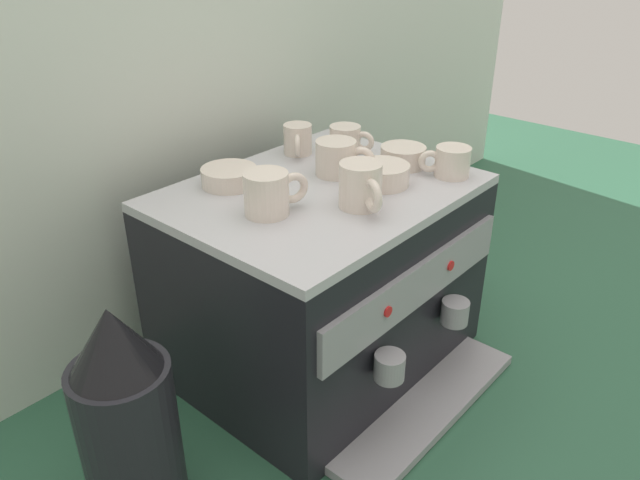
{
  "coord_description": "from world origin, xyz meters",
  "views": [
    {
      "loc": [
        -0.85,
        -0.74,
        0.89
      ],
      "look_at": [
        0.0,
        0.0,
        0.3
      ],
      "focal_mm": 34.94,
      "sensor_mm": 36.0,
      "label": 1
    }
  ],
  "objects_px": {
    "ceramic_cup_1": "(269,193)",
    "ceramic_cup_3": "(361,186)",
    "ceramic_cup_0": "(338,158)",
    "ceramic_bowl_2": "(229,177)",
    "ceramic_bowl_1": "(382,175)",
    "milk_pitcher": "(430,252)",
    "ceramic_cup_5": "(347,139)",
    "ceramic_cup_4": "(451,162)",
    "espresso_machine": "(322,279)",
    "ceramic_bowl_0": "(403,157)",
    "ceramic_cup_2": "(298,140)",
    "coffee_grinder": "(127,420)"
  },
  "relations": [
    {
      "from": "ceramic_cup_0",
      "to": "ceramic_cup_5",
      "type": "bearing_deg",
      "value": 31.54
    },
    {
      "from": "ceramic_cup_0",
      "to": "ceramic_cup_1",
      "type": "relative_size",
      "value": 0.97
    },
    {
      "from": "ceramic_cup_2",
      "to": "milk_pitcher",
      "type": "xyz_separation_m",
      "value": [
        0.34,
        -0.16,
        -0.37
      ]
    },
    {
      "from": "espresso_machine",
      "to": "ceramic_cup_3",
      "type": "relative_size",
      "value": 5.12
    },
    {
      "from": "ceramic_cup_3",
      "to": "ceramic_cup_4",
      "type": "distance_m",
      "value": 0.25
    },
    {
      "from": "ceramic_cup_1",
      "to": "ceramic_cup_3",
      "type": "bearing_deg",
      "value": -39.72
    },
    {
      "from": "ceramic_cup_2",
      "to": "ceramic_bowl_0",
      "type": "height_order",
      "value": "ceramic_cup_2"
    },
    {
      "from": "espresso_machine",
      "to": "coffee_grinder",
      "type": "distance_m",
      "value": 0.5
    },
    {
      "from": "espresso_machine",
      "to": "ceramic_cup_4",
      "type": "distance_m",
      "value": 0.36
    },
    {
      "from": "ceramic_cup_1",
      "to": "ceramic_cup_3",
      "type": "relative_size",
      "value": 1.04
    },
    {
      "from": "ceramic_cup_5",
      "to": "ceramic_bowl_0",
      "type": "distance_m",
      "value": 0.15
    },
    {
      "from": "ceramic_cup_4",
      "to": "ceramic_bowl_1",
      "type": "bearing_deg",
      "value": 148.55
    },
    {
      "from": "ceramic_cup_4",
      "to": "ceramic_bowl_1",
      "type": "height_order",
      "value": "ceramic_cup_4"
    },
    {
      "from": "ceramic_cup_4",
      "to": "coffee_grinder",
      "type": "xyz_separation_m",
      "value": [
        -0.73,
        0.12,
        -0.25
      ]
    },
    {
      "from": "ceramic_cup_2",
      "to": "espresso_machine",
      "type": "bearing_deg",
      "value": -123.77
    },
    {
      "from": "espresso_machine",
      "to": "ceramic_cup_5",
      "type": "bearing_deg",
      "value": 26.23
    },
    {
      "from": "ceramic_cup_3",
      "to": "ceramic_cup_1",
      "type": "bearing_deg",
      "value": 140.28
    },
    {
      "from": "ceramic_cup_1",
      "to": "ceramic_cup_5",
      "type": "distance_m",
      "value": 0.36
    },
    {
      "from": "ceramic_bowl_1",
      "to": "ceramic_cup_2",
      "type": "bearing_deg",
      "value": 85.78
    },
    {
      "from": "ceramic_cup_0",
      "to": "ceramic_bowl_0",
      "type": "xyz_separation_m",
      "value": [
        0.13,
        -0.07,
        -0.02
      ]
    },
    {
      "from": "ceramic_cup_5",
      "to": "ceramic_bowl_2",
      "type": "relative_size",
      "value": 0.92
    },
    {
      "from": "espresso_machine",
      "to": "ceramic_bowl_0",
      "type": "xyz_separation_m",
      "value": [
        0.21,
        -0.05,
        0.23
      ]
    },
    {
      "from": "ceramic_cup_2",
      "to": "ceramic_cup_4",
      "type": "height_order",
      "value": "ceramic_cup_2"
    },
    {
      "from": "ceramic_bowl_1",
      "to": "espresso_machine",
      "type": "bearing_deg",
      "value": 141.61
    },
    {
      "from": "ceramic_cup_2",
      "to": "ceramic_cup_4",
      "type": "relative_size",
      "value": 0.9
    },
    {
      "from": "ceramic_cup_5",
      "to": "coffee_grinder",
      "type": "relative_size",
      "value": 0.25
    },
    {
      "from": "ceramic_cup_0",
      "to": "ceramic_cup_5",
      "type": "relative_size",
      "value": 1.16
    },
    {
      "from": "espresso_machine",
      "to": "ceramic_bowl_2",
      "type": "relative_size",
      "value": 5.39
    },
    {
      "from": "coffee_grinder",
      "to": "ceramic_bowl_1",
      "type": "bearing_deg",
      "value": -4.04
    },
    {
      "from": "ceramic_cup_1",
      "to": "milk_pitcher",
      "type": "height_order",
      "value": "ceramic_cup_1"
    },
    {
      "from": "ceramic_cup_1",
      "to": "ceramic_bowl_2",
      "type": "distance_m",
      "value": 0.16
    },
    {
      "from": "milk_pitcher",
      "to": "ceramic_bowl_1",
      "type": "bearing_deg",
      "value": -166.97
    },
    {
      "from": "ceramic_bowl_0",
      "to": "milk_pitcher",
      "type": "xyz_separation_m",
      "value": [
        0.25,
        0.06,
        -0.35
      ]
    },
    {
      "from": "ceramic_cup_0",
      "to": "ceramic_bowl_2",
      "type": "relative_size",
      "value": 1.06
    },
    {
      "from": "ceramic_cup_0",
      "to": "ceramic_bowl_1",
      "type": "bearing_deg",
      "value": -80.02
    },
    {
      "from": "ceramic_cup_0",
      "to": "ceramic_bowl_1",
      "type": "distance_m",
      "value": 0.1
    },
    {
      "from": "ceramic_cup_4",
      "to": "ceramic_cup_5",
      "type": "height_order",
      "value": "ceramic_cup_4"
    },
    {
      "from": "ceramic_cup_1",
      "to": "ceramic_cup_5",
      "type": "relative_size",
      "value": 1.19
    },
    {
      "from": "espresso_machine",
      "to": "ceramic_bowl_0",
      "type": "height_order",
      "value": "ceramic_bowl_0"
    },
    {
      "from": "ceramic_bowl_2",
      "to": "ceramic_bowl_1",
      "type": "bearing_deg",
      "value": -48.25
    },
    {
      "from": "ceramic_cup_0",
      "to": "ceramic_cup_3",
      "type": "xyz_separation_m",
      "value": [
        -0.1,
        -0.14,
        0.01
      ]
    },
    {
      "from": "ceramic_cup_1",
      "to": "coffee_grinder",
      "type": "height_order",
      "value": "ceramic_cup_1"
    },
    {
      "from": "espresso_machine",
      "to": "ceramic_cup_2",
      "type": "bearing_deg",
      "value": 56.23
    },
    {
      "from": "ceramic_cup_3",
      "to": "ceramic_cup_5",
      "type": "xyz_separation_m",
      "value": [
        0.21,
        0.21,
        -0.01
      ]
    },
    {
      "from": "ceramic_cup_1",
      "to": "ceramic_cup_3",
      "type": "xyz_separation_m",
      "value": [
        0.13,
        -0.11,
        0.0
      ]
    },
    {
      "from": "ceramic_cup_1",
      "to": "ceramic_cup_5",
      "type": "height_order",
      "value": "ceramic_cup_1"
    },
    {
      "from": "ceramic_cup_2",
      "to": "coffee_grinder",
      "type": "xyz_separation_m",
      "value": [
        -0.62,
        -0.2,
        -0.26
      ]
    },
    {
      "from": "ceramic_cup_3",
      "to": "ceramic_cup_5",
      "type": "relative_size",
      "value": 1.15
    },
    {
      "from": "espresso_machine",
      "to": "ceramic_bowl_2",
      "type": "bearing_deg",
      "value": 125.24
    },
    {
      "from": "ceramic_cup_2",
      "to": "ceramic_cup_5",
      "type": "relative_size",
      "value": 0.84
    }
  ]
}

